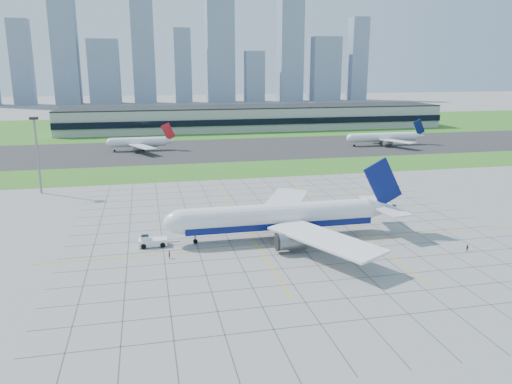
% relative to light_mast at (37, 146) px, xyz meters
% --- Properties ---
extents(ground, '(1400.00, 1400.00, 0.00)m').
position_rel_light_mast_xyz_m(ground, '(70.00, -65.00, -16.18)').
color(ground, '#9A9B95').
rests_on(ground, ground).
extents(grass_median, '(700.00, 35.00, 0.04)m').
position_rel_light_mast_xyz_m(grass_median, '(70.00, 25.00, -16.16)').
color(grass_median, '#3B7421').
rests_on(grass_median, ground).
extents(asphalt_taxiway, '(700.00, 75.00, 0.04)m').
position_rel_light_mast_xyz_m(asphalt_taxiway, '(70.00, 80.00, -16.15)').
color(asphalt_taxiway, '#383838').
rests_on(asphalt_taxiway, ground).
extents(grass_far, '(700.00, 145.00, 0.04)m').
position_rel_light_mast_xyz_m(grass_far, '(70.00, 190.00, -16.16)').
color(grass_far, '#3B7421').
rests_on(grass_far, ground).
extents(apron_markings, '(120.00, 130.00, 0.03)m').
position_rel_light_mast_xyz_m(apron_markings, '(70.43, -53.91, -16.17)').
color(apron_markings, '#474744').
rests_on(apron_markings, ground).
extents(terminal, '(260.00, 43.00, 15.80)m').
position_rel_light_mast_xyz_m(terminal, '(110.00, 164.87, -8.29)').
color(terminal, '#B7B7B2').
rests_on(terminal, ground).
extents(light_mast, '(2.50, 2.50, 25.60)m').
position_rel_light_mast_xyz_m(light_mast, '(0.00, 0.00, 0.00)').
color(light_mast, gray).
rests_on(light_mast, ground).
extents(city_skyline, '(523.00, 32.40, 160.00)m').
position_rel_light_mast_xyz_m(city_skyline, '(61.29, 455.00, 42.91)').
color(city_skyline, '#7E8EA5').
rests_on(city_skyline, ground).
extents(airliner, '(61.10, 61.98, 19.25)m').
position_rel_light_mast_xyz_m(airliner, '(66.98, -61.44, -10.92)').
color(airliner, white).
rests_on(airliner, ground).
extents(pushback_tug, '(9.70, 3.42, 2.70)m').
position_rel_light_mast_xyz_m(pushback_tug, '(35.43, -61.00, -14.98)').
color(pushback_tug, white).
rests_on(pushback_tug, ground).
extents(crew_near, '(0.63, 0.76, 1.78)m').
position_rel_light_mast_xyz_m(crew_near, '(39.17, -69.83, -15.29)').
color(crew_near, black).
rests_on(crew_near, ground).
extents(crew_far, '(0.97, 0.89, 1.61)m').
position_rel_light_mast_xyz_m(crew_far, '(106.49, -80.41, -15.37)').
color(crew_far, black).
rests_on(crew_far, ground).
extents(distant_jet_1, '(32.46, 42.66, 14.08)m').
position_rel_light_mast_xyz_m(distant_jet_1, '(32.35, 84.60, -11.70)').
color(distant_jet_1, white).
rests_on(distant_jet_1, ground).
extents(distant_jet_2, '(43.78, 42.66, 14.08)m').
position_rel_light_mast_xyz_m(distant_jet_2, '(163.06, 74.71, -11.69)').
color(distant_jet_2, white).
rests_on(distant_jet_2, ground).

